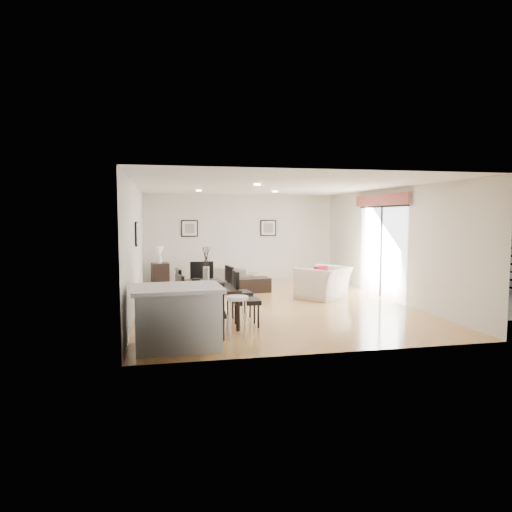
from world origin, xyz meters
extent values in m
plane|color=tan|center=(0.00, 0.00, 0.00)|extent=(8.00, 8.00, 0.00)
cube|color=silver|center=(0.00, 4.00, 1.35)|extent=(6.00, 0.04, 2.70)
cube|color=silver|center=(0.00, -4.00, 1.35)|extent=(6.00, 0.04, 2.70)
cube|color=silver|center=(-3.00, 0.00, 1.35)|extent=(0.04, 8.00, 2.70)
cube|color=silver|center=(3.00, 0.00, 1.35)|extent=(0.04, 8.00, 2.70)
cube|color=white|center=(0.00, 0.00, 2.70)|extent=(6.00, 8.00, 0.02)
imported|color=gray|center=(-0.61, 2.98, 0.27)|extent=(1.98, 1.40, 0.54)
imported|color=#F0E2CF|center=(1.45, 0.34, 0.39)|extent=(1.58, 1.57, 0.77)
imported|color=#3E5A26|center=(5.48, -0.36, 0.33)|extent=(0.74, 0.70, 0.65)
imported|color=#3E5A26|center=(5.59, 1.06, 0.32)|extent=(0.42, 0.42, 0.65)
cube|color=black|center=(-1.63, -1.68, 0.70)|extent=(1.10, 1.85, 0.06)
cylinder|color=black|center=(-1.89, -2.54, 0.34)|extent=(0.07, 0.07, 0.67)
cylinder|color=black|center=(-2.11, -0.92, 0.34)|extent=(0.07, 0.07, 0.67)
cylinder|color=black|center=(-1.14, -2.43, 0.34)|extent=(0.07, 0.07, 0.67)
cylinder|color=black|center=(-1.36, -0.82, 0.34)|extent=(0.07, 0.07, 0.67)
cube|color=black|center=(-2.33, -2.11, 0.44)|extent=(0.53, 0.53, 0.08)
cube|color=black|center=(-2.14, -2.07, 0.72)|extent=(0.16, 0.44, 0.52)
cylinder|color=black|center=(-2.54, -1.99, 0.20)|extent=(0.03, 0.03, 0.40)
cylinder|color=black|center=(-2.20, -1.91, 0.20)|extent=(0.03, 0.03, 0.40)
cylinder|color=black|center=(-2.45, -2.32, 0.20)|extent=(0.03, 0.03, 0.40)
cylinder|color=black|center=(-2.12, -2.24, 0.20)|extent=(0.03, 0.03, 0.40)
cube|color=black|center=(-2.33, -1.24, 0.44)|extent=(0.50, 0.50, 0.08)
cube|color=black|center=(-2.14, -1.21, 0.73)|extent=(0.12, 0.45, 0.53)
cylinder|color=black|center=(-2.52, -1.09, 0.20)|extent=(0.03, 0.03, 0.41)
cylinder|color=black|center=(-2.18, -1.04, 0.20)|extent=(0.03, 0.03, 0.41)
cylinder|color=black|center=(-2.48, -1.44, 0.20)|extent=(0.03, 0.03, 0.41)
cylinder|color=black|center=(-2.13, -1.39, 0.20)|extent=(0.03, 0.03, 0.41)
cube|color=black|center=(-0.93, -2.11, 0.47)|extent=(0.47, 0.47, 0.08)
cube|color=black|center=(-1.13, -2.11, 0.76)|extent=(0.06, 0.47, 0.56)
cylinder|color=black|center=(-0.75, -2.30, 0.21)|extent=(0.04, 0.04, 0.43)
cylinder|color=black|center=(-1.11, -2.30, 0.21)|extent=(0.04, 0.04, 0.43)
cylinder|color=black|center=(-0.75, -1.93, 0.21)|extent=(0.04, 0.04, 0.43)
cylinder|color=black|center=(-1.11, -1.93, 0.21)|extent=(0.04, 0.04, 0.43)
cube|color=black|center=(-0.93, -1.24, 0.46)|extent=(0.52, 0.52, 0.08)
cube|color=black|center=(-1.13, -1.27, 0.76)|extent=(0.12, 0.47, 0.55)
cylinder|color=black|center=(-0.73, -1.40, 0.21)|extent=(0.04, 0.04, 0.42)
cylinder|color=black|center=(-1.09, -1.44, 0.21)|extent=(0.04, 0.04, 0.42)
cylinder|color=black|center=(-0.77, -1.04, 0.21)|extent=(0.04, 0.04, 0.42)
cylinder|color=black|center=(-1.13, -1.08, 0.21)|extent=(0.04, 0.04, 0.42)
cube|color=black|center=(-1.63, -2.84, 0.41)|extent=(0.42, 0.42, 0.07)
cube|color=black|center=(-1.62, -2.67, 0.66)|extent=(0.41, 0.07, 0.48)
cylinder|color=black|center=(-1.79, -2.99, 0.19)|extent=(0.03, 0.03, 0.37)
cylinder|color=black|center=(-1.78, -2.68, 0.19)|extent=(0.03, 0.03, 0.37)
cylinder|color=black|center=(-1.48, -3.01, 0.19)|extent=(0.03, 0.03, 0.37)
cylinder|color=black|center=(-1.46, -2.69, 0.19)|extent=(0.03, 0.03, 0.37)
cube|color=black|center=(-1.63, -0.51, 0.48)|extent=(0.49, 0.49, 0.08)
cube|color=black|center=(-1.63, -0.72, 0.79)|extent=(0.49, 0.07, 0.58)
cylinder|color=black|center=(-1.44, -0.32, 0.22)|extent=(0.04, 0.04, 0.44)
cylinder|color=black|center=(-1.44, -0.70, 0.22)|extent=(0.04, 0.04, 0.44)
cylinder|color=black|center=(-1.82, -0.32, 0.22)|extent=(0.04, 0.04, 0.44)
cylinder|color=black|center=(-1.82, -0.70, 0.22)|extent=(0.04, 0.04, 0.44)
cylinder|color=white|center=(-1.63, -1.68, 0.90)|extent=(0.12, 0.12, 0.35)
cylinder|color=#2F1F15|center=(-1.33, -1.68, 0.73)|extent=(0.34, 0.34, 0.01)
cylinder|color=black|center=(-1.33, -1.68, 0.76)|extent=(0.18, 0.18, 0.05)
cylinder|color=#2F1F15|center=(-1.78, -1.20, 0.73)|extent=(0.34, 0.34, 0.01)
cylinder|color=black|center=(-1.78, -1.20, 0.76)|extent=(0.18, 0.18, 0.05)
cylinder|color=#2F1F15|center=(-1.78, -2.15, 0.73)|extent=(0.34, 0.34, 0.01)
cylinder|color=black|center=(-1.78, -2.15, 0.76)|extent=(0.18, 0.18, 0.05)
cube|color=black|center=(-0.11, 1.62, 0.19)|extent=(1.00, 0.65, 0.38)
cube|color=black|center=(-2.51, 3.29, 0.33)|extent=(0.54, 0.54, 0.66)
cylinder|color=white|center=(-2.51, 3.29, 0.76)|extent=(0.12, 0.12, 0.21)
cone|color=beige|center=(-2.51, 3.29, 1.01)|extent=(0.26, 0.26, 0.28)
cube|color=maroon|center=(1.34, 0.23, 0.63)|extent=(0.38, 0.26, 0.37)
cube|color=silver|center=(-2.23, -3.23, 0.45)|extent=(1.31, 1.01, 0.89)
cube|color=silver|center=(-2.23, -3.23, 0.92)|extent=(1.42, 1.12, 0.06)
cylinder|color=white|center=(-1.29, -3.23, 0.74)|extent=(0.35, 0.35, 0.05)
cylinder|color=silver|center=(-1.17, -3.11, 0.37)|extent=(0.02, 0.02, 0.74)
cylinder|color=silver|center=(-1.40, -3.11, 0.37)|extent=(0.02, 0.02, 0.74)
cylinder|color=silver|center=(-1.40, -3.35, 0.37)|extent=(0.02, 0.02, 0.74)
cylinder|color=silver|center=(-1.17, -3.35, 0.37)|extent=(0.02, 0.02, 0.74)
cube|color=black|center=(-1.60, 3.97, 1.65)|extent=(0.52, 0.03, 0.52)
cube|color=white|center=(-1.60, 3.97, 1.65)|extent=(0.44, 0.04, 0.44)
cube|color=#5E5E59|center=(-1.60, 3.97, 1.65)|extent=(0.30, 0.04, 0.30)
cube|color=black|center=(0.90, 3.97, 1.65)|extent=(0.52, 0.03, 0.52)
cube|color=white|center=(0.90, 3.97, 1.65)|extent=(0.44, 0.04, 0.44)
cube|color=#5E5E59|center=(0.90, 3.97, 1.65)|extent=(0.30, 0.04, 0.30)
cube|color=black|center=(-2.97, -0.20, 1.65)|extent=(0.03, 0.52, 0.52)
cube|color=white|center=(-2.97, -0.20, 1.65)|extent=(0.04, 0.44, 0.44)
cube|color=#5E5E59|center=(-2.97, -0.20, 1.65)|extent=(0.04, 0.30, 0.30)
cube|color=white|center=(2.98, 0.30, 1.12)|extent=(0.02, 2.40, 2.25)
cube|color=black|center=(2.96, 0.30, 1.12)|extent=(0.03, 0.05, 2.25)
cube|color=black|center=(2.96, 0.30, 2.27)|extent=(0.03, 2.50, 0.05)
cube|color=maroon|center=(2.92, 0.30, 2.43)|extent=(0.10, 2.70, 0.28)
plane|color=gray|center=(5.00, 0.30, 0.00)|extent=(6.00, 6.00, 0.00)
cube|color=#2D2D2F|center=(6.20, 0.30, 0.90)|extent=(0.08, 5.50, 1.80)
cube|color=brown|center=(6.05, 2.70, 1.00)|extent=(0.35, 0.35, 2.00)
camera|label=1|loc=(-2.43, -10.26, 2.03)|focal=32.00mm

